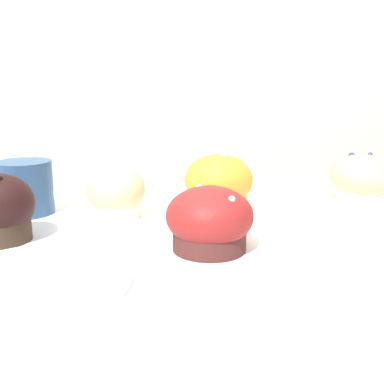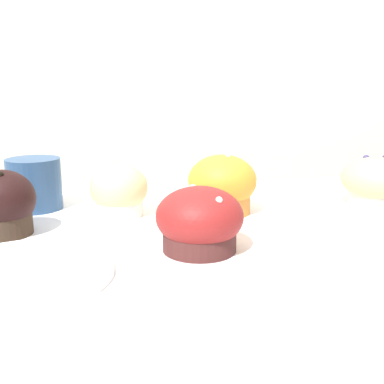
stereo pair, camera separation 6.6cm
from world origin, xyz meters
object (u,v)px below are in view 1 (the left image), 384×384
object	(u,v)px
muffin_back_right	(116,194)
muffin_front_left	(209,221)
muffin_front_center	(218,185)
muffin_back_left	(0,210)
serving_plate	(34,280)
muffin_front_right	(364,179)
coffee_cup	(24,186)

from	to	relation	value
muffin_back_right	muffin_front_left	world-z (taller)	same
muffin_front_center	muffin_back_left	world-z (taller)	muffin_front_center
muffin_back_left	serving_plate	size ratio (longest dim) A/B	0.46
muffin_front_left	muffin_front_right	distance (m)	0.37
muffin_front_center	muffin_front_left	distance (m)	0.17
coffee_cup	serving_plate	distance (m)	0.29
muffin_front_center	muffin_front_left	size ratio (longest dim) A/B	1.01
muffin_front_center	muffin_back_right	distance (m)	0.16
muffin_back_left	muffin_back_right	bearing A→B (deg)	22.83
muffin_front_center	muffin_back_left	size ratio (longest dim) A/B	1.20
muffin_front_right	muffin_front_left	bearing A→B (deg)	-155.15
muffin_back_left	muffin_back_right	distance (m)	0.17
muffin_front_center	serving_plate	xyz separation A→B (m)	(-0.27, -0.20, -0.04)
muffin_back_right	muffin_front_right	xyz separation A→B (m)	(0.43, -0.02, 0.00)
muffin_front_right	serving_plate	bearing A→B (deg)	-159.53
muffin_back_right	coffee_cup	size ratio (longest dim) A/B	0.70
muffin_front_center	coffee_cup	world-z (taller)	muffin_front_center
muffin_front_center	muffin_front_left	bearing A→B (deg)	-113.17
muffin_front_right	coffee_cup	world-z (taller)	muffin_front_right
muffin_front_left	muffin_front_right	xyz separation A→B (m)	(0.33, 0.15, 0.00)
coffee_cup	serving_plate	world-z (taller)	coffee_cup
muffin_back_left	muffin_front_left	size ratio (longest dim) A/B	0.84
coffee_cup	serving_plate	xyz separation A→B (m)	(0.02, -0.28, -0.04)
muffin_back_left	muffin_front_left	distance (m)	0.27
muffin_back_right	coffee_cup	distance (m)	0.15
muffin_front_center	muffin_front_right	bearing A→B (deg)	-0.95
muffin_back_left	muffin_front_right	xyz separation A→B (m)	(0.58, 0.05, -0.00)
muffin_front_center	muffin_front_right	world-z (taller)	muffin_front_center
muffin_back_right	coffee_cup	xyz separation A→B (m)	(-0.13, 0.07, 0.01)
muffin_front_right	coffee_cup	bearing A→B (deg)	171.65
muffin_front_left	muffin_front_right	world-z (taller)	muffin_front_right
muffin_front_right	coffee_cup	size ratio (longest dim) A/B	0.94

